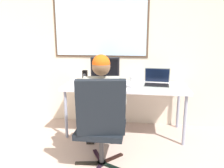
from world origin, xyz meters
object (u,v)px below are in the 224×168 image
wine_glass (133,80)px  desk_speaker (85,76)px  office_chair (101,121)px  crt_monitor (105,70)px  person_seated (102,106)px  desk (125,88)px  coffee_mug (80,82)px  laptop (157,81)px

wine_glass → desk_speaker: (-0.72, 0.27, -0.02)m
office_chair → crt_monitor: 1.06m
person_seated → desk_speaker: person_seated is taller
desk → desk_speaker: desk_speaker is taller
coffee_mug → crt_monitor: bearing=28.8°
crt_monitor → wine_glass: bearing=-25.1°
desk → laptop: bearing=7.0°
person_seated → laptop: 1.00m
desk → person_seated: 0.72m
crt_monitor → laptop: 0.74m
office_chair → wine_glass: 0.88m
person_seated → crt_monitor: (-0.08, 0.71, 0.30)m
desk → crt_monitor: 0.39m
person_seated → coffee_mug: size_ratio=11.56×
laptop → desk_speaker: 1.05m
office_chair → laptop: bearing=59.5°
desk → crt_monitor: (-0.29, 0.02, 0.26)m
laptop → coffee_mug: size_ratio=3.57×
laptop → person_seated: bearing=-130.9°
person_seated → laptop: (0.65, 0.74, 0.15)m
office_chair → desk_speaker: 1.18m
crt_monitor → laptop: (0.73, 0.04, -0.15)m
desk → wine_glass: (0.11, -0.17, 0.16)m
desk → wine_glass: size_ratio=11.30×
desk_speaker → person_seated: bearing=-63.1°
desk → laptop: 0.46m
person_seated → coffee_mug: bearing=127.3°
desk_speaker → coffee_mug: size_ratio=1.67×
desk → coffee_mug: coffee_mug is taller
coffee_mug → laptop: bearing=11.6°
desk → desk_speaker: bearing=170.8°
wine_glass → person_seated: bearing=-121.6°
office_chair → crt_monitor: crt_monitor is taller
laptop → desk: bearing=-173.0°
person_seated → crt_monitor: 0.77m
crt_monitor → coffee_mug: (-0.32, -0.18, -0.15)m
office_chair → person_seated: size_ratio=0.83×
desk_speaker → desk: bearing=-9.2°
wine_glass → crt_monitor: bearing=154.9°
coffee_mug → desk_speaker: bearing=89.7°
person_seated → desk_speaker: bearing=116.9°
office_chair → laptop: (0.60, 1.02, 0.22)m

